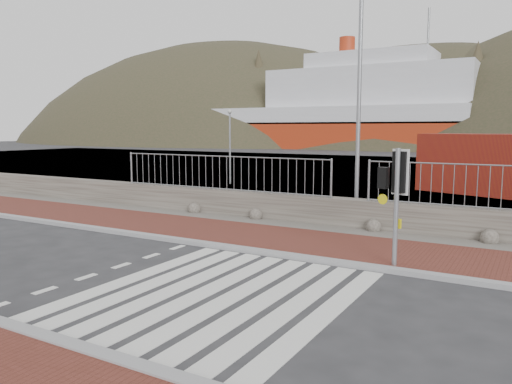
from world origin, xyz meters
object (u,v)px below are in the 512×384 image
Objects in this scene: traffic_signal_far at (395,182)px; shipping_container at (497,164)px; ferry at (330,114)px; streetlight at (363,88)px.

traffic_signal_far is 0.39× the size of shipping_container.
shipping_container is at bearing -80.42° from traffic_signal_far.
ferry is 18.85× the size of traffic_signal_far.
traffic_signal_far is 0.34× the size of streetlight.
streetlight is 1.14× the size of shipping_container.
streetlight reaches higher than shipping_container.
ferry is 57.01m from shipping_container.
ferry is 6.50× the size of streetlight.
streetlight is (24.69, -59.77, -1.03)m from ferry.
traffic_signal_far is 15.05m from shipping_container.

